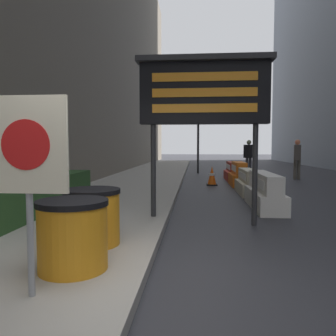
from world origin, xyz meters
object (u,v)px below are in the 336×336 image
Objects in this scene: traffic_cone_near at (212,176)px; pedestrian_passerby at (297,156)px; traffic_light_near_curb at (198,125)px; barrel_drum_middle at (92,217)px; jersey_barrier_cream at (248,183)px; warning_sign at (27,157)px; barrel_drum_foreground at (73,234)px; jersey_barrier_white at (265,193)px; message_board at (204,94)px; pedestrian_worker at (249,154)px; jersey_barrier_red_striped at (233,172)px; jersey_barrier_orange_near at (239,175)px.

traffic_cone_near is 4.72m from pedestrian_passerby.
barrel_drum_middle is at bearing -96.46° from traffic_light_near_curb.
warning_sign is at bearing -112.21° from jersey_barrier_cream.
pedestrian_passerby is (3.92, 2.54, 0.70)m from traffic_cone_near.
warning_sign is at bearing -101.37° from barrel_drum_foreground.
jersey_barrier_cream is 2.43m from traffic_cone_near.
jersey_barrier_cream is (0.00, 2.43, -0.04)m from jersey_barrier_white.
pedestrian_worker is at bearing 76.84° from message_board.
pedestrian_passerby is at bearing 10.89° from jersey_barrier_red_striped.
pedestrian_passerby is (4.40, -2.96, -1.61)m from traffic_light_near_curb.
jersey_barrier_cream is (1.50, 4.18, -2.11)m from message_board.
jersey_barrier_red_striped is at bearing -65.06° from pedestrian_passerby.
pedestrian_worker is 1.02× the size of pedestrian_passerby.
jersey_barrier_white is 2.43m from jersey_barrier_cream.
jersey_barrier_white is at bearing -90.00° from jersey_barrier_red_striped.
barrel_drum_foreground is at bearing -108.06° from jersey_barrier_orange_near.
traffic_light_near_curb is 2.05× the size of pedestrian_passerby.
barrel_drum_middle reaches higher than traffic_cone_near.
warning_sign is 0.48× the size of traffic_light_near_curb.
jersey_barrier_orange_near is (3.11, 9.79, -0.99)m from warning_sign.
traffic_cone_near is at bearing -84.97° from traffic_light_near_curb.
pedestrian_passerby is (1.74, -2.46, -0.02)m from pedestrian_worker.
jersey_barrier_white is at bearing 133.74° from pedestrian_worker.
barrel_drum_foreground is at bearing -85.05° from barrel_drum_middle.
traffic_light_near_curb reaches higher than pedestrian_passerby.
pedestrian_worker is (1.16, 7.20, 0.74)m from jersey_barrier_cream.
pedestrian_passerby is (2.90, 0.56, 0.71)m from jersey_barrier_red_striped.
jersey_barrier_cream is 4.18m from jersey_barrier_red_striped.
traffic_cone_near is (-1.01, 4.63, -0.02)m from jersey_barrier_white.
message_board is at bearing -109.74° from jersey_barrier_cream.
message_board is at bearing 64.90° from warning_sign.
jersey_barrier_red_striped is at bearing 73.36° from barrel_drum_middle.
warning_sign is (-0.06, -1.58, 0.86)m from barrel_drum_middle.
traffic_cone_near is (-1.01, 0.03, -0.04)m from jersey_barrier_orange_near.
pedestrian_passerby is (5.88, 11.68, 0.53)m from barrel_drum_foreground.
barrel_drum_foreground is 0.43× the size of warning_sign.
traffic_light_near_curb reaches higher than barrel_drum_middle.
message_board reaches higher than jersey_barrier_white.
warning_sign reaches higher than traffic_cone_near.
traffic_cone_near is at bearing 85.63° from message_board.
traffic_cone_near is (-1.01, 2.20, 0.02)m from jersey_barrier_cream.
traffic_cone_near is 0.20× the size of traffic_light_near_curb.
pedestrian_passerby reaches higher than jersey_barrier_orange_near.
message_board is at bearing -103.27° from jersey_barrier_orange_near.
pedestrian_worker is (4.27, 14.81, -0.31)m from warning_sign.
traffic_cone_near is 5.50m from pedestrian_worker.
jersey_barrier_red_striped is 2.72× the size of traffic_cone_near.
jersey_barrier_red_striped is (3.11, 11.79, -1.03)m from warning_sign.
message_board is at bearing 61.93° from barrel_drum_foreground.
jersey_barrier_cream is 0.96× the size of jersey_barrier_red_striped.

